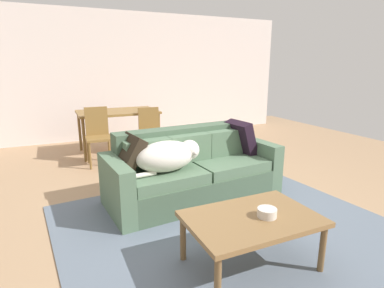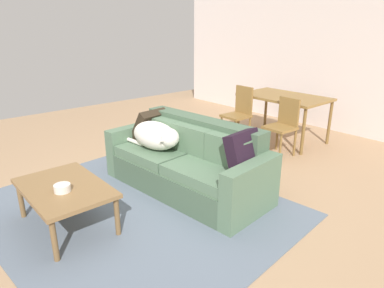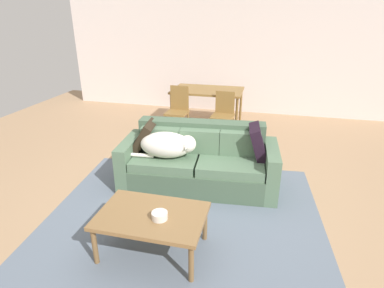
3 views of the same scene
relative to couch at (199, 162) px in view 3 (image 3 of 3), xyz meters
The scene contains 12 objects.
ground_plane 0.43m from the couch, 102.42° to the right, with size 10.00×10.00×0.00m, color tan.
back_partition 3.86m from the couch, 90.93° to the left, with size 8.00×0.12×2.70m, color silver.
area_rug 0.84m from the couch, 89.66° to the right, with size 3.17×2.69×0.01m, color slate.
couch is the anchor object (origin of this frame).
dog_on_left_cushion 0.51m from the couch, 153.11° to the right, with size 0.85×0.45×0.34m.
throw_pillow_by_left_arm 0.84m from the couch, behind, with size 0.12×0.43×0.43m, color black.
throw_pillow_by_right_arm 0.84m from the couch, ahead, with size 0.13×0.44×0.44m, color black.
coffee_table 1.46m from the couch, 95.57° to the right, with size 1.03×0.69×0.44m.
bowl_on_coffee_table 1.51m from the couch, 91.50° to the right, with size 0.15×0.15×0.07m, color silver.
dining_table 2.52m from the couch, 98.80° to the left, with size 1.41×0.89×0.77m.
dining_chair_near_left 2.04m from the couch, 114.25° to the left, with size 0.41×0.41×0.93m.
dining_chair_near_right 1.86m from the couch, 88.52° to the left, with size 0.42×0.42×0.87m.
Camera 3 is at (0.91, -3.57, 2.24)m, focal length 29.88 mm.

